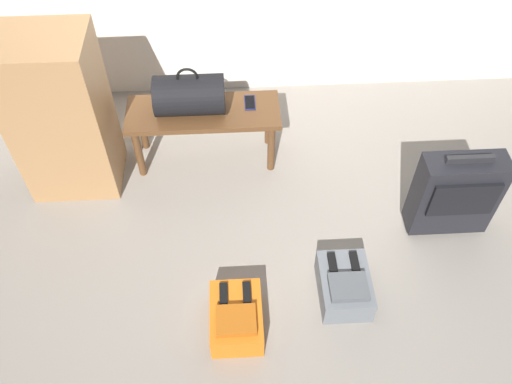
# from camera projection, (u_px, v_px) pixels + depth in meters

# --- Properties ---
(ground_plane) EXTENTS (6.60, 6.60, 0.00)m
(ground_plane) POSITION_uv_depth(u_px,v_px,m) (281.00, 247.00, 3.31)
(ground_plane) COLOR gray
(bench) EXTENTS (1.00, 0.36, 0.43)m
(bench) POSITION_uv_depth(u_px,v_px,m) (204.00, 118.00, 3.53)
(bench) COLOR brown
(bench) RESTS_ON ground
(duffel_bag_black) EXTENTS (0.44, 0.26, 0.34)m
(duffel_bag_black) POSITION_uv_depth(u_px,v_px,m) (189.00, 95.00, 3.37)
(duffel_bag_black) COLOR black
(duffel_bag_black) RESTS_ON bench
(cell_phone) EXTENTS (0.07, 0.14, 0.01)m
(cell_phone) POSITION_uv_depth(u_px,v_px,m) (250.00, 103.00, 3.52)
(cell_phone) COLOR #191E4C
(cell_phone) RESTS_ON bench
(suitcase_upright_charcoal) EXTENTS (0.48, 0.21, 0.64)m
(suitcase_upright_charcoal) POSITION_uv_depth(u_px,v_px,m) (455.00, 194.00, 3.15)
(suitcase_upright_charcoal) COLOR black
(suitcase_upright_charcoal) RESTS_ON ground
(backpack_orange) EXTENTS (0.28, 0.38, 0.21)m
(backpack_orange) POSITION_uv_depth(u_px,v_px,m) (236.00, 318.00, 2.90)
(backpack_orange) COLOR orange
(backpack_orange) RESTS_ON ground
(backpack_grey) EXTENTS (0.28, 0.38, 0.21)m
(backpack_grey) POSITION_uv_depth(u_px,v_px,m) (344.00, 286.00, 3.03)
(backpack_grey) COLOR slate
(backpack_grey) RESTS_ON ground
(side_cabinet) EXTENTS (0.56, 0.44, 1.10)m
(side_cabinet) POSITION_uv_depth(u_px,v_px,m) (61.00, 116.00, 3.27)
(side_cabinet) COLOR #A87A4C
(side_cabinet) RESTS_ON ground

